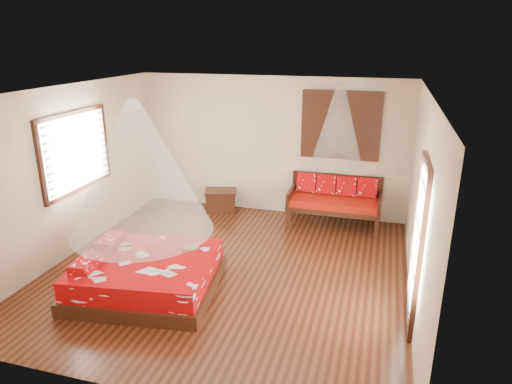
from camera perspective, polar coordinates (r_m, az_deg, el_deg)
room at (r=6.81m, az=-3.77°, el=0.70°), size 5.54×5.54×2.84m
bed at (r=6.90m, az=-13.55°, el=-9.99°), size 2.17×2.01×0.63m
daybed at (r=9.02m, az=9.81°, el=-0.84°), size 1.78×0.79×0.94m
storage_chest at (r=9.70m, az=-4.42°, el=-1.02°), size 0.76×0.65×0.45m
shutter_panel at (r=8.98m, az=10.56°, el=8.17°), size 1.52×0.06×1.32m
window_left at (r=8.19m, az=-21.55°, el=4.70°), size 0.10×1.74×1.34m
glazed_door at (r=6.02m, az=19.47°, el=-6.29°), size 0.08×1.02×2.16m
wine_tray at (r=6.95m, az=-8.17°, el=-6.62°), size 0.24×0.24×0.20m
mosquito_net_main at (r=6.29m, az=-14.52°, el=2.87°), size 1.96×1.96×1.80m
mosquito_net_daybed at (r=8.51m, az=10.26°, el=8.29°), size 0.95×0.95×1.50m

